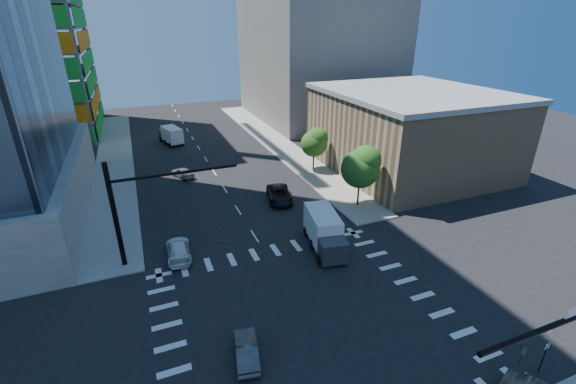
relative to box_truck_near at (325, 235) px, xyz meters
name	(u,v)px	position (x,y,z in m)	size (l,w,h in m)	color
ground	(307,319)	(-5.20, -7.56, -1.39)	(160.00, 160.00, 0.00)	black
road_markings	(307,319)	(-5.20, -7.56, -1.39)	(20.00, 20.00, 0.01)	silver
sidewalk_ne	(276,142)	(7.30, 32.44, -1.32)	(5.00, 60.00, 0.15)	gray
sidewalk_nw	(115,161)	(-17.70, 32.44, -1.32)	(5.00, 60.00, 0.15)	gray
commercial_building	(409,130)	(19.80, 14.44, 3.92)	(20.50, 22.50, 10.60)	tan
bg_building_ne	(317,47)	(21.80, 47.44, 12.61)	(24.00, 30.00, 28.00)	slate
signal_mast_nw	(134,203)	(-15.20, 3.94, 4.10)	(10.20, 0.40, 9.00)	black
tree_south	(362,166)	(7.43, 6.34, 3.29)	(4.16, 4.16, 6.82)	#382316
tree_north	(315,142)	(7.73, 18.34, 2.59)	(3.54, 3.52, 5.78)	#382316
no_parking_sign	(544,354)	(5.50, -16.56, -0.01)	(0.30, 0.06, 2.20)	black
car_nb_far	(279,194)	(-0.18, 11.00, -0.64)	(2.50, 5.41, 1.50)	black
car_sb_near	(178,249)	(-12.31, 3.65, -0.70)	(1.93, 4.75, 1.38)	white
car_sb_mid	(183,172)	(-9.35, 22.45, -0.75)	(1.51, 3.75, 1.28)	#919498
car_sb_cross	(247,350)	(-9.96, -9.18, -0.78)	(1.30, 3.73, 1.23)	#454449
box_truck_near	(325,235)	(0.00, 0.00, 0.00)	(3.63, 6.37, 3.15)	black
box_truck_far	(170,136)	(-8.99, 38.65, -0.12)	(3.60, 5.87, 2.87)	black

